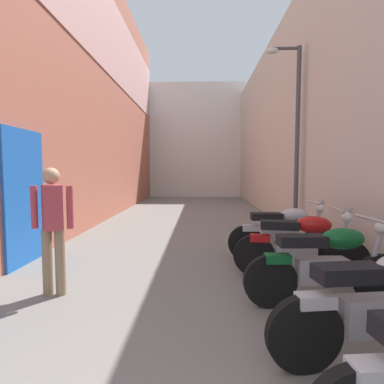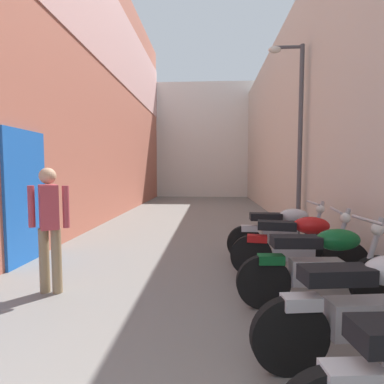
# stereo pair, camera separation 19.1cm
# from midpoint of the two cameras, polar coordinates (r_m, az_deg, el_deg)

# --- Properties ---
(ground_plane) EXTENTS (34.22, 34.22, 0.00)m
(ground_plane) POSITION_cam_midpoint_polar(r_m,az_deg,el_deg) (6.53, -1.73, -9.50)
(ground_plane) COLOR slate
(building_left) EXTENTS (0.45, 18.22, 8.13)m
(building_left) POSITION_cam_midpoint_polar(r_m,az_deg,el_deg) (9.24, -19.91, 19.96)
(building_left) COLOR #B76651
(building_left) RESTS_ON ground
(building_right) EXTENTS (0.45, 18.22, 5.88)m
(building_right) POSITION_cam_midpoint_polar(r_m,az_deg,el_deg) (8.80, 18.18, 13.10)
(building_right) COLOR beige
(building_right) RESTS_ON ground
(building_far_end) EXTENTS (8.24, 2.00, 6.54)m
(building_far_end) POSITION_cam_midpoint_polar(r_m,az_deg,el_deg) (18.53, 0.33, 9.50)
(building_far_end) COLOR silver
(building_far_end) RESTS_ON ground
(motorcycle_third) EXTENTS (1.84, 0.58, 1.04)m
(motorcycle_third) POSITION_cam_midpoint_polar(r_m,az_deg,el_deg) (2.85, 30.67, -17.80)
(motorcycle_third) COLOR black
(motorcycle_third) RESTS_ON ground
(motorcycle_fourth) EXTENTS (1.85, 0.58, 1.04)m
(motorcycle_fourth) POSITION_cam_midpoint_polar(r_m,az_deg,el_deg) (3.74, 22.74, -12.33)
(motorcycle_fourth) COLOR black
(motorcycle_fourth) RESTS_ON ground
(motorcycle_fifth) EXTENTS (1.84, 0.58, 1.04)m
(motorcycle_fifth) POSITION_cam_midpoint_polar(r_m,az_deg,el_deg) (4.56, 18.60, -9.26)
(motorcycle_fifth) COLOR black
(motorcycle_fifth) RESTS_ON ground
(motorcycle_sixth) EXTENTS (1.85, 0.58, 1.04)m
(motorcycle_sixth) POSITION_cam_midpoint_polar(r_m,az_deg,el_deg) (5.36, 15.89, -7.21)
(motorcycle_sixth) COLOR black
(motorcycle_sixth) RESTS_ON ground
(pedestrian_mid_alley) EXTENTS (0.52, 0.39, 1.57)m
(pedestrian_mid_alley) POSITION_cam_midpoint_polar(r_m,az_deg,el_deg) (4.11, -26.05, -4.99)
(pedestrian_mid_alley) COLOR #8C7251
(pedestrian_mid_alley) RESTS_ON ground
(street_lamp) EXTENTS (0.79, 0.18, 4.29)m
(street_lamp) POSITION_cam_midpoint_polar(r_m,az_deg,el_deg) (7.32, 17.83, 11.76)
(street_lamp) COLOR #47474C
(street_lamp) RESTS_ON ground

